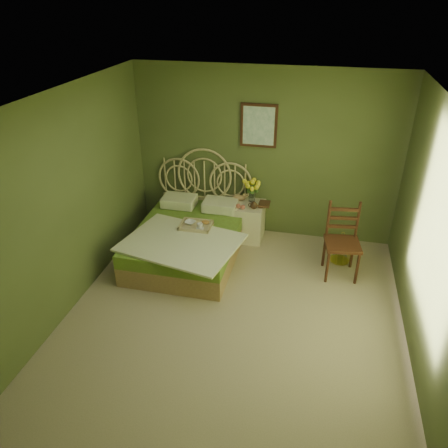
% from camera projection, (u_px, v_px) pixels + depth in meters
% --- Properties ---
extents(floor, '(4.50, 4.50, 0.00)m').
position_uv_depth(floor, '(233.00, 319.00, 5.27)').
color(floor, tan).
rests_on(floor, ground).
extents(ceiling, '(4.50, 4.50, 0.00)m').
position_uv_depth(ceiling, '(235.00, 102.00, 4.03)').
color(ceiling, silver).
rests_on(ceiling, wall_back).
extents(wall_back, '(4.00, 0.00, 4.00)m').
position_uv_depth(wall_back, '(264.00, 155.00, 6.57)').
color(wall_back, '#586736').
rests_on(wall_back, floor).
extents(wall_left, '(0.00, 4.50, 4.50)m').
position_uv_depth(wall_left, '(65.00, 206.00, 5.04)').
color(wall_left, '#586736').
rests_on(wall_left, floor).
extents(wall_right, '(0.00, 4.50, 4.50)m').
position_uv_depth(wall_right, '(434.00, 247.00, 4.26)').
color(wall_right, '#586736').
rests_on(wall_right, floor).
extents(wall_art, '(0.54, 0.04, 0.64)m').
position_uv_depth(wall_art, '(259.00, 126.00, 6.35)').
color(wall_art, '#341C0E').
rests_on(wall_art, wall_back).
extents(bed, '(1.70, 2.15, 1.33)m').
position_uv_depth(bed, '(189.00, 237.00, 6.42)').
color(bed, tan).
rests_on(bed, floor).
extents(nightstand, '(0.53, 0.53, 1.01)m').
position_uv_depth(nightstand, '(247.00, 217.00, 6.84)').
color(nightstand, '#F2ECC5').
rests_on(nightstand, floor).
extents(chair, '(0.51, 0.51, 1.03)m').
position_uv_depth(chair, '(343.00, 236.00, 5.90)').
color(chair, '#341C0E').
rests_on(chair, floor).
extents(birdcage, '(0.28, 0.28, 0.43)m').
position_uv_depth(birdcage, '(341.00, 248.00, 6.30)').
color(birdcage, gold).
rests_on(birdcage, floor).
extents(book_lower, '(0.18, 0.24, 0.02)m').
position_uv_depth(book_lower, '(259.00, 204.00, 6.70)').
color(book_lower, '#381E0F').
rests_on(book_lower, nightstand).
extents(book_upper, '(0.17, 0.23, 0.02)m').
position_uv_depth(book_upper, '(259.00, 203.00, 6.70)').
color(book_upper, '#472819').
rests_on(book_upper, nightstand).
extents(cereal_bowl, '(0.19, 0.19, 0.04)m').
position_uv_depth(cereal_bowl, '(190.00, 222.00, 6.31)').
color(cereal_bowl, white).
rests_on(cereal_bowl, bed).
extents(coffee_cup, '(0.10, 0.10, 0.08)m').
position_uv_depth(coffee_cup, '(200.00, 226.00, 6.17)').
color(coffee_cup, white).
rests_on(coffee_cup, bed).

